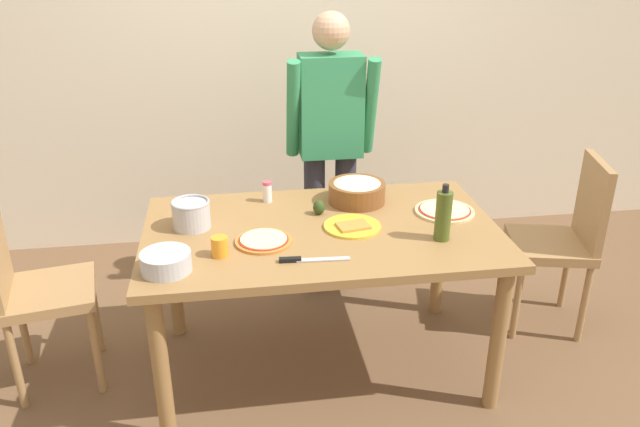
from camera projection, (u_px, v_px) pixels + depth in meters
ground at (321, 365)px, 3.16m from camera, size 8.00×8.00×0.00m
wall_back at (285, 48)px, 4.07m from camera, size 5.60×0.10×2.60m
dining_table at (322, 246)px, 2.89m from camera, size 1.60×0.96×0.76m
person_cook at (330, 139)px, 3.48m from camera, size 0.49×0.25×1.62m
chair_wooden_left at (30, 282)px, 2.84m from camera, size 0.46×0.46×0.95m
chair_wooden_right at (565, 234)px, 3.29m from camera, size 0.48×0.48×0.95m
pizza_raw_on_board at (445, 211)px, 3.01m from camera, size 0.28×0.28×0.02m
pizza_cooked_on_tray at (264, 240)px, 2.71m from camera, size 0.25×0.25×0.02m
plate_with_slice at (352, 226)px, 2.85m from camera, size 0.26×0.26×0.02m
popcorn_bowl at (357, 190)px, 3.10m from camera, size 0.28×0.28×0.11m
mixing_bowl_steel at (166, 262)px, 2.47m from camera, size 0.20×0.20×0.08m
olive_oil_bottle at (443, 215)px, 2.70m from camera, size 0.07×0.07×0.26m
steel_pot at (191, 214)px, 2.83m from camera, size 0.17×0.17×0.13m
cup_orange at (220, 246)px, 2.59m from camera, size 0.07×0.07×0.08m
salt_shaker at (267, 192)px, 3.11m from camera, size 0.04×0.04×0.11m
chef_knife at (306, 260)px, 2.56m from camera, size 0.29×0.04×0.02m
avocado at (319, 207)px, 2.98m from camera, size 0.06×0.06×0.07m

